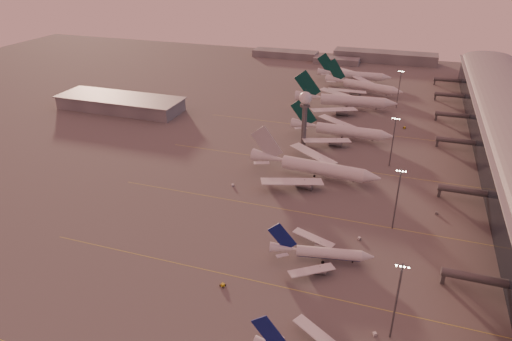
% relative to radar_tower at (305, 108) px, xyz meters
% --- Properties ---
extents(ground, '(700.00, 700.00, 0.00)m').
position_rel_radar_tower_xyz_m(ground, '(-5.00, -120.00, -20.95)').
color(ground, '#4E4C4C').
rests_on(ground, ground).
extents(taxiway_markings, '(180.00, 185.25, 0.02)m').
position_rel_radar_tower_xyz_m(taxiway_markings, '(25.00, -64.00, -20.94)').
color(taxiway_markings, gold).
rests_on(taxiway_markings, ground).
extents(hangar, '(82.00, 27.00, 8.50)m').
position_rel_radar_tower_xyz_m(hangar, '(-125.00, 20.00, -16.63)').
color(hangar, slate).
rests_on(hangar, ground).
extents(radar_tower, '(6.40, 6.40, 31.10)m').
position_rel_radar_tower_xyz_m(radar_tower, '(0.00, 0.00, 0.00)').
color(radar_tower, '#4E5055').
rests_on(radar_tower, ground).
extents(mast_a, '(3.60, 0.56, 25.00)m').
position_rel_radar_tower_xyz_m(mast_a, '(53.00, -120.00, -7.21)').
color(mast_a, '#4E5055').
rests_on(mast_a, ground).
extents(mast_b, '(3.60, 0.56, 25.00)m').
position_rel_radar_tower_xyz_m(mast_b, '(50.00, -65.00, -7.21)').
color(mast_b, '#4E5055').
rests_on(mast_b, ground).
extents(mast_c, '(3.60, 0.56, 25.00)m').
position_rel_radar_tower_xyz_m(mast_c, '(45.00, -10.00, -7.21)').
color(mast_c, '#4E5055').
rests_on(mast_c, ground).
extents(mast_d, '(3.60, 0.56, 25.00)m').
position_rel_radar_tower_xyz_m(mast_d, '(43.00, 80.00, -7.21)').
color(mast_d, '#4E5055').
rests_on(mast_d, ground).
extents(distant_horizon, '(165.00, 37.50, 9.00)m').
position_rel_radar_tower_xyz_m(distant_horizon, '(-2.38, 205.14, -17.06)').
color(distant_horizon, slate).
rests_on(distant_horizon, ground).
extents(narrowbody_mid, '(35.30, 27.93, 13.90)m').
position_rel_radar_tower_xyz_m(narrowbody_mid, '(28.35, -93.21, -18.14)').
color(narrowbody_mid, silver).
rests_on(narrowbody_mid, ground).
extents(widebody_white, '(61.41, 49.04, 21.60)m').
position_rel_radar_tower_xyz_m(widebody_white, '(12.96, -33.45, -17.20)').
color(widebody_white, silver).
rests_on(widebody_white, ground).
extents(greentail_a, '(57.01, 46.02, 20.70)m').
position_rel_radar_tower_xyz_m(greentail_a, '(17.29, 16.40, -17.29)').
color(greentail_a, silver).
rests_on(greentail_a, ground).
extents(greentail_b, '(66.02, 53.14, 23.98)m').
position_rel_radar_tower_xyz_m(greentail_b, '(11.62, 67.44, -16.71)').
color(greentail_b, silver).
rests_on(greentail_b, ground).
extents(greentail_c, '(57.55, 45.78, 21.57)m').
position_rel_radar_tower_xyz_m(greentail_c, '(18.09, 107.29, -17.14)').
color(greentail_c, silver).
rests_on(greentail_c, ground).
extents(greentail_d, '(57.12, 46.08, 20.74)m').
position_rel_radar_tower_xyz_m(greentail_d, '(7.82, 135.01, -17.29)').
color(greentail_d, silver).
rests_on(greentail_d, ground).
extents(gsv_catering_a, '(5.07, 4.07, 3.82)m').
position_rel_radar_tower_xyz_m(gsv_catering_a, '(49.13, -120.71, -19.04)').
color(gsv_catering_a, silver).
rests_on(gsv_catering_a, ground).
extents(gsv_tug_mid, '(3.86, 3.05, 0.96)m').
position_rel_radar_tower_xyz_m(gsv_tug_mid, '(1.92, -115.72, -20.45)').
color(gsv_tug_mid, gold).
rests_on(gsv_tug_mid, ground).
extents(gsv_truck_b, '(5.42, 3.40, 2.06)m').
position_rel_radar_tower_xyz_m(gsv_truck_b, '(39.53, -76.66, -19.90)').
color(gsv_truck_b, silver).
rests_on(gsv_truck_b, ground).
extents(gsv_truck_c, '(5.08, 4.69, 2.06)m').
position_rel_radar_tower_xyz_m(gsv_truck_c, '(-18.84, -53.06, -19.90)').
color(gsv_truck_c, silver).
rests_on(gsv_truck_c, ground).
extents(gsv_catering_b, '(5.26, 2.78, 4.17)m').
position_rel_radar_tower_xyz_m(gsv_catering_b, '(66.17, -49.15, -18.86)').
color(gsv_catering_b, slate).
rests_on(gsv_catering_b, ground).
extents(gsv_tug_far, '(2.82, 3.81, 0.97)m').
position_rel_radar_tower_xyz_m(gsv_tug_far, '(5.48, -23.51, -20.45)').
color(gsv_tug_far, silver).
rests_on(gsv_tug_far, ground).
extents(gsv_truck_d, '(1.86, 4.68, 1.87)m').
position_rel_radar_tower_xyz_m(gsv_truck_d, '(-23.42, 11.69, -19.99)').
color(gsv_truck_d, silver).
rests_on(gsv_truck_d, ground).
extents(gsv_tug_hangar, '(3.64, 2.19, 1.04)m').
position_rel_radar_tower_xyz_m(gsv_tug_hangar, '(49.76, 43.78, -20.41)').
color(gsv_tug_hangar, gold).
rests_on(gsv_tug_hangar, ground).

